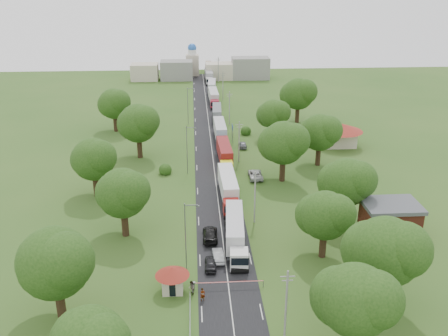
{
  "coord_description": "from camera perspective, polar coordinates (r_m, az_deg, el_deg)",
  "views": [
    {
      "loc": [
        -4.04,
        -79.21,
        38.33
      ],
      "look_at": [
        1.59,
        9.92,
        3.0
      ],
      "focal_mm": 40.0,
      "sensor_mm": 36.0,
      "label": 1
    }
  ],
  "objects": [
    {
      "name": "truck_0",
      "position": [
        74.65,
        1.28,
        -7.35
      ],
      "size": [
        3.38,
        15.13,
        4.18
      ],
      "color": "white",
      "rests_on": "ground"
    },
    {
      "name": "pole_5",
      "position": [
        187.5,
        -0.65,
        11.25
      ],
      "size": [
        1.6,
        0.24,
        9.0
      ],
      "color": "gray",
      "rests_on": "ground"
    },
    {
      "name": "tree_9",
      "position": [
        60.18,
        -18.76,
        -10.13
      ],
      "size": [
        9.6,
        9.6,
        12.05
      ],
      "color": "#382616",
      "rests_on": "ground"
    },
    {
      "name": "tree_12",
      "position": [
        109.39,
        -9.79,
        5.09
      ],
      "size": [
        9.6,
        9.6,
        12.05
      ],
      "color": "#382616",
      "rests_on": "ground"
    },
    {
      "name": "truck_6",
      "position": [
        169.21,
        -1.38,
        9.21
      ],
      "size": [
        3.1,
        14.15,
        3.91
      ],
      "color": "#27692D",
      "rests_on": "ground"
    },
    {
      "name": "boom_barrier",
      "position": [
        65.93,
        -0.66,
        -13.02
      ],
      "size": [
        9.22,
        0.35,
        1.18
      ],
      "color": "slate",
      "rests_on": "ground"
    },
    {
      "name": "car_lane_front",
      "position": [
        70.18,
        -1.53,
        -10.85
      ],
      "size": [
        1.81,
        4.17,
        1.4
      ],
      "primitive_type": "imported",
      "rotation": [
        0.0,
        0.0,
        3.1
      ],
      "color": "black",
      "rests_on": "ground"
    },
    {
      "name": "road",
      "position": [
        106.43,
        -1.2,
        0.47
      ],
      "size": [
        8.0,
        200.0,
        0.04
      ],
      "primitive_type": "cube",
      "color": "black",
      "rests_on": "ground"
    },
    {
      "name": "ground",
      "position": [
        88.09,
        -0.63,
        -4.21
      ],
      "size": [
        260.0,
        260.0,
        0.0
      ],
      "primitive_type": "plane",
      "color": "#2D531B",
      "rests_on": "ground"
    },
    {
      "name": "car_lane_rear",
      "position": [
        77.0,
        -1.6,
        -7.59
      ],
      "size": [
        2.39,
        5.64,
        1.62
      ],
      "primitive_type": "imported",
      "rotation": [
        0.0,
        0.0,
        3.12
      ],
      "color": "black",
      "rests_on": "ground"
    },
    {
      "name": "car_verge_far",
      "position": [
        116.19,
        2.15,
        2.69
      ],
      "size": [
        1.75,
        4.33,
        1.47
      ],
      "primitive_type": "imported",
      "rotation": [
        0.0,
        0.0,
        3.14
      ],
      "color": "slate",
      "rests_on": "ground"
    },
    {
      "name": "truck_2",
      "position": [
        105.8,
        0.08,
        1.59
      ],
      "size": [
        2.91,
        14.68,
        4.06
      ],
      "color": "#F1F51C",
      "rests_on": "ground"
    },
    {
      "name": "truck_4",
      "position": [
        136.68,
        -0.79,
        6.17
      ],
      "size": [
        2.81,
        13.67,
        3.78
      ],
      "color": "white",
      "rests_on": "ground"
    },
    {
      "name": "tree_11",
      "position": [
        91.69,
        -14.7,
        1.02
      ],
      "size": [
        8.8,
        8.8,
        11.07
      ],
      "color": "#382616",
      "rests_on": "ground"
    },
    {
      "name": "pedestrian_near",
      "position": [
        63.94,
        -2.45,
        -14.27
      ],
      "size": [
        0.76,
        0.62,
        1.79
      ],
      "primitive_type": "imported",
      "rotation": [
        0.0,
        0.0,
        0.34
      ],
      "color": "gray",
      "rests_on": "ground"
    },
    {
      "name": "truck_5",
      "position": [
        154.85,
        -1.18,
        8.07
      ],
      "size": [
        2.81,
        14.72,
        4.08
      ],
      "color": "maroon",
      "rests_on": "ground"
    },
    {
      "name": "pole_4",
      "position": [
        160.07,
        -0.12,
        9.45
      ],
      "size": [
        1.6,
        0.24,
        9.0
      ],
      "color": "gray",
      "rests_on": "ground"
    },
    {
      "name": "lamp_2",
      "position": [
        133.31,
        -4.1,
        7.29
      ],
      "size": [
        2.03,
        0.22,
        10.0
      ],
      "color": "slate",
      "rests_on": "ground"
    },
    {
      "name": "guard_booth",
      "position": [
        65.24,
        -5.92,
        -12.22
      ],
      "size": [
        4.4,
        4.4,
        3.45
      ],
      "color": "beige",
      "rests_on": "ground"
    },
    {
      "name": "tree_5",
      "position": [
        105.47,
        10.87,
        4.04
      ],
      "size": [
        8.8,
        8.8,
        11.07
      ],
      "color": "#382616",
      "rests_on": "ground"
    },
    {
      "name": "tree_0",
      "position": [
        54.18,
        14.77,
        -14.28
      ],
      "size": [
        8.8,
        8.8,
        11.07
      ],
      "color": "#382616",
      "rests_on": "ground"
    },
    {
      "name": "truck_3",
      "position": [
        120.84,
        -0.44,
        4.18
      ],
      "size": [
        2.74,
        14.84,
        4.11
      ],
      "color": "navy",
      "rests_on": "ground"
    },
    {
      "name": "church",
      "position": [
        199.94,
        -3.64,
        12.06
      ],
      "size": [
        5.0,
        5.0,
        12.3
      ],
      "color": "beige",
      "rests_on": "ground"
    },
    {
      "name": "pedestrian_booth",
      "position": [
        65.02,
        -3.73,
        -13.55
      ],
      "size": [
        0.83,
        1.01,
        1.92
      ],
      "primitive_type": "imported",
      "rotation": [
        0.0,
        0.0,
        -1.45
      ],
      "color": "gray",
      "rests_on": "ground"
    },
    {
      "name": "truck_1",
      "position": [
        88.93,
        0.5,
        -2.32
      ],
      "size": [
        3.01,
        15.63,
        4.33
      ],
      "color": "maroon",
      "rests_on": "ground"
    },
    {
      "name": "tree_13",
      "position": [
        129.74,
        -12.46,
        7.2
      ],
      "size": [
        8.8,
        8.8,
        11.07
      ],
      "color": "#382616",
      "rests_on": "ground"
    },
    {
      "name": "tree_10",
      "position": [
        76.81,
        -11.52,
        -2.77
      ],
      "size": [
        8.8,
        8.8,
        11.07
      ],
      "color": "#382616",
      "rests_on": "ground"
    },
    {
      "name": "car_verge_near",
      "position": [
        99.0,
        3.6,
        -0.75
      ],
      "size": [
        2.62,
        5.67,
        1.58
      ],
      "primitive_type": "imported",
      "rotation": [
        0.0,
        0.0,
        3.14
      ],
      "color": "#B1B1B1",
      "rests_on": "ground"
    },
    {
      "name": "tree_2",
      "position": [
        71.38,
        11.46,
        -5.28
      ],
      "size": [
        8.0,
        8.0,
        10.1
      ],
      "color": "#382616",
      "rests_on": "ground"
    },
    {
      "name": "house_brick",
      "position": [
        81.81,
        18.43,
        -5.48
      ],
      "size": [
        8.6,
        6.6,
        5.2
      ],
      "color": "maroon",
      "rests_on": "ground"
    },
    {
      "name": "house_cream",
      "position": [
        119.53,
        13.13,
        4.14
      ],
      "size": [
        10.08,
        10.08,
        5.8
      ],
      "color": "beige",
      "rests_on": "ground"
    },
    {
      "name": "truck_8",
      "position": [
        204.46,
        -1.79,
        11.35
      ],
      "size": [
        2.77,
        13.93,
        3.85
      ],
      "color": "olive",
      "rests_on": "ground"
    },
    {
      "name": "pole_0",
      "position": [
        56.37,
        7.11,
        -15.26
      ],
      "size": [
        1.6,
        0.24,
        9.0
      ],
      "color": "gray",
      "rests_on": "ground"
    },
    {
      "name": "tree_1",
      "position": [
        62.07,
        17.93,
        -8.99
      ],
      "size": [
        9.6,
        9.6,
        12.05
      ],
      "color": "#382616",
      "rests_on": "ground"
    },
    {
      "name": "truck_7",
      "position": [
        187.47,
        -1.73,
        10.44
      ],
      "size": [
        2.85,
        14.58,
        4.03
      ],
      "color": "silver",
      "rests_on": "ground"
    },
    {
      "name": "tree_3",
      "position": [
        81.47,
        13.84,
        -1.52
      ],
      "size": [
        8.8,
        8.8,
        11.07
      ],
      "color": "#382616",
      "rests_on": "ground"
    },
    {
      "name": "distant_town",
      "position": [
        192.45,
        -2.19,
        11.14
      ],
      "size": [
        52.0,
        8.0,
        8.0
      ],
      "color": "gray",
      "rests_on": "ground"
    },
    {
      "name": "pole_3",
      "position": [
        132.89,
        0.62,
        6.92
      ],
      "size": [
        1.6,
        0.24,
        9.0
      ],
      "color": "gray",
      "rests_on": "ground"
    },
    {
      "name": "info_sign",
      "position": [
        119.9,
        0.97,
        4.45
      ],
      "size": [
        0.12,
        3.1,
        4.1
      ],
      "color": "slate",
      "rests_on": "ground"
    },
    {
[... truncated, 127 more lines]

